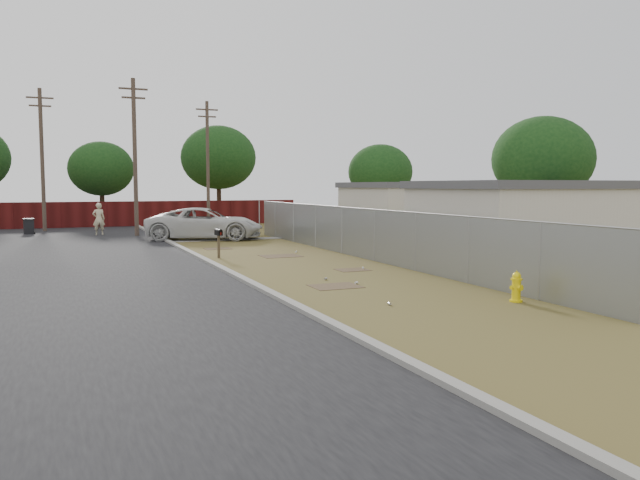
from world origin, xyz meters
name	(u,v)px	position (x,y,z in m)	size (l,w,h in m)	color
ground	(300,265)	(0.00, 0.00, 0.00)	(120.00, 120.00, 0.00)	brown
street	(94,251)	(-6.76, 8.05, 0.02)	(15.10, 60.00, 0.12)	black
chainlink_fence	(363,238)	(3.12, 1.03, 0.80)	(0.10, 27.06, 2.02)	gray
privacy_fence	(92,215)	(-6.00, 25.00, 0.90)	(30.00, 0.12, 1.80)	#460F0F
utility_poles	(132,158)	(-3.67, 20.67, 4.69)	(12.60, 8.24, 9.00)	brown
houses	(467,214)	(9.70, 3.13, 1.56)	(9.30, 17.24, 3.10)	beige
horizon_trees	(193,162)	(0.84, 23.56, 4.63)	(33.32, 31.94, 7.78)	#342617
fire_hydrant	(516,287)	(2.42, -8.96, 0.37)	(0.36, 0.35, 0.79)	yellow
mailbox	(219,235)	(-2.24, 3.29, 0.93)	(0.24, 0.52, 1.18)	brown
pickup_truck	(205,224)	(-0.85, 12.16, 0.86)	(2.87, 6.22, 1.73)	silver
pedestrian	(99,219)	(-5.99, 17.43, 0.95)	(0.70, 0.46, 1.91)	beige
trash_bin	(29,226)	(-9.84, 19.92, 0.49)	(0.69, 0.69, 0.95)	black
scattered_litter	(341,274)	(0.33, -2.93, 0.04)	(2.49, 12.23, 0.07)	silver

